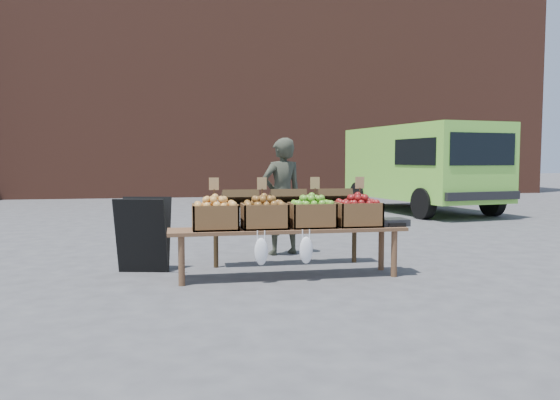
{
  "coord_description": "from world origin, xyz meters",
  "views": [
    {
      "loc": [
        -2.22,
        -6.41,
        1.35
      ],
      "look_at": [
        -0.99,
        0.12,
        0.85
      ],
      "focal_mm": 35.0,
      "sensor_mm": 36.0,
      "label": 1
    }
  ],
  "objects": [
    {
      "name": "vendor",
      "position": [
        -0.77,
        1.12,
        0.82
      ],
      "size": [
        0.69,
        0.54,
        1.65
      ],
      "primitive_type": "imported",
      "rotation": [
        0.0,
        0.0,
        3.42
      ],
      "color": "#33362A",
      "rests_on": "ground"
    },
    {
      "name": "delivery_van",
      "position": [
        3.91,
        6.63,
        1.09
      ],
      "size": [
        2.97,
        5.14,
        2.17
      ],
      "primitive_type": null,
      "rotation": [
        0.0,
        0.0,
        0.16
      ],
      "color": "#7EDB44",
      "rests_on": "ground"
    },
    {
      "name": "back_table",
      "position": [
        -0.86,
        0.34,
        0.52
      ],
      "size": [
        2.1,
        0.44,
        1.04
      ],
      "primitive_type": null,
      "color": "#342514",
      "rests_on": "ground"
    },
    {
      "name": "chalkboard_sign",
      "position": [
        -2.63,
        0.23,
        0.45
      ],
      "size": [
        0.66,
        0.45,
        0.91
      ],
      "primitive_type": null,
      "rotation": [
        0.0,
        0.0,
        -0.22
      ],
      "color": "black",
      "rests_on": "ground"
    },
    {
      "name": "weighing_scale",
      "position": [
        0.26,
        -0.38,
        0.61
      ],
      "size": [
        0.34,
        0.3,
        0.08
      ],
      "primitive_type": "cube",
      "color": "black",
      "rests_on": "display_bench"
    },
    {
      "name": "display_bench",
      "position": [
        -0.99,
        -0.38,
        0.28
      ],
      "size": [
        2.7,
        0.56,
        0.57
      ],
      "primitive_type": null,
      "color": "brown",
      "rests_on": "ground"
    },
    {
      "name": "crate_golden_apples",
      "position": [
        -1.81,
        -0.38,
        0.71
      ],
      "size": [
        0.5,
        0.4,
        0.28
      ],
      "primitive_type": null,
      "color": "gold",
      "rests_on": "display_bench"
    },
    {
      "name": "crate_green_apples",
      "position": [
        -0.16,
        -0.38,
        0.71
      ],
      "size": [
        0.5,
        0.4,
        0.28
      ],
      "primitive_type": null,
      "color": "maroon",
      "rests_on": "display_bench"
    },
    {
      "name": "ground",
      "position": [
        0.0,
        0.0,
        0.0
      ],
      "size": [
        80.0,
        80.0,
        0.0
      ],
      "primitive_type": "plane",
      "color": "#48484A"
    },
    {
      "name": "brick_building",
      "position": [
        0.0,
        15.0,
        5.0
      ],
      "size": [
        24.0,
        4.0,
        10.0
      ],
      "primitive_type": "cube",
      "color": "brown",
      "rests_on": "ground"
    },
    {
      "name": "crate_russet_pears",
      "position": [
        -1.26,
        -0.38,
        0.71
      ],
      "size": [
        0.5,
        0.4,
        0.28
      ],
      "primitive_type": null,
      "color": "brown",
      "rests_on": "display_bench"
    },
    {
      "name": "crate_red_apples",
      "position": [
        -0.71,
        -0.38,
        0.71
      ],
      "size": [
        0.5,
        0.4,
        0.28
      ],
      "primitive_type": null,
      "color": "#378F1C",
      "rests_on": "display_bench"
    }
  ]
}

